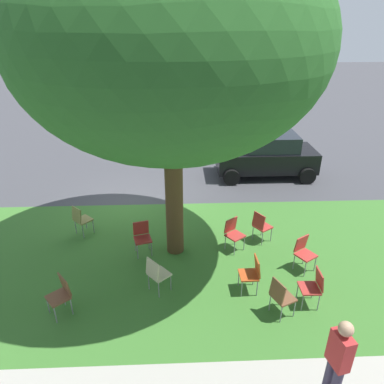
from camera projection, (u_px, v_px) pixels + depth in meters
ground at (133, 202)px, 11.80m from camera, size 80.00×80.00×0.00m
grass_verge at (120, 261)px, 8.93m from camera, size 48.00×6.00×0.01m
street_tree at (170, 45)px, 7.15m from camera, size 6.45×6.45×7.42m
chair_0 at (304, 251)px, 8.45m from camera, size 0.57×0.57×0.88m
chair_1 at (313, 285)px, 7.37m from camera, size 0.43×0.43×0.88m
chair_2 at (281, 295)px, 7.10m from camera, size 0.55×0.55×0.88m
chair_3 at (157, 273)px, 7.73m from camera, size 0.59×0.59×0.88m
chair_4 at (142, 235)px, 9.06m from camera, size 0.51×0.52×0.88m
chair_5 at (261, 225)px, 9.52m from camera, size 0.58×0.57×0.88m
chair_6 at (61, 293)px, 7.17m from camera, size 0.59×0.59×0.88m
chair_7 at (252, 272)px, 7.75m from camera, size 0.43×0.43×0.88m
chair_8 at (81, 218)px, 9.82m from camera, size 0.59×0.59×0.88m
chair_9 at (233, 232)px, 9.20m from camera, size 0.58×0.58×0.88m
parked_car at (267, 155)px, 13.46m from camera, size 3.70×1.92×1.65m
pedestrian_0 at (338, 361)px, 5.28m from camera, size 0.27×0.39×1.69m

